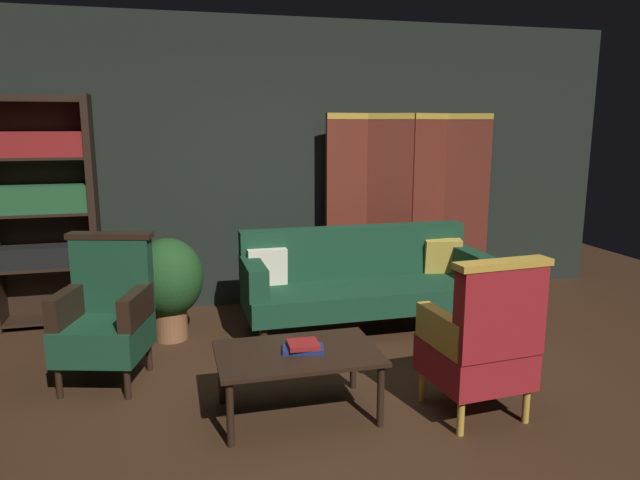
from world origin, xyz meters
TOP-DOWN VIEW (x-y plane):
  - ground_plane at (0.00, 0.00)m, footprint 10.00×10.00m
  - back_wall at (0.00, 2.45)m, footprint 7.20×0.10m
  - folding_screen at (1.28, 2.15)m, footprint 1.73×0.25m
  - bookshelf at (-2.15, 2.19)m, footprint 0.90×0.32m
  - velvet_couch at (0.55, 1.45)m, footprint 2.12×0.78m
  - coffee_table at (-0.35, 0.01)m, footprint 1.00×0.64m
  - armchair_gilt_accent at (0.74, -0.30)m, footprint 0.63×0.62m
  - armchair_wing_left at (-1.54, 0.84)m, footprint 0.72×0.71m
  - potted_plant at (-1.11, 1.56)m, footprint 0.58×0.58m
  - book_navy_cloth at (-0.32, -0.00)m, footprint 0.28×0.20m
  - book_red_leather at (-0.32, -0.00)m, footprint 0.20×0.18m

SIDE VIEW (x-z plane):
  - ground_plane at x=0.00m, z-range 0.00..0.00m
  - coffee_table at x=-0.35m, z-range 0.16..0.58m
  - book_navy_cloth at x=-0.32m, z-range 0.42..0.45m
  - velvet_couch at x=0.55m, z-range 0.01..0.89m
  - book_red_leather at x=-0.32m, z-range 0.45..0.48m
  - armchair_gilt_accent at x=0.74m, z-range -0.03..1.01m
  - armchair_wing_left at x=-1.54m, z-range -0.03..1.01m
  - potted_plant at x=-1.11m, z-range 0.07..0.94m
  - folding_screen at x=1.28m, z-range 0.04..1.94m
  - bookshelf at x=-2.15m, z-range 0.06..2.11m
  - back_wall at x=0.00m, z-range 0.00..2.80m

